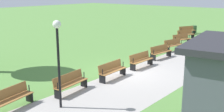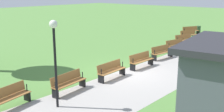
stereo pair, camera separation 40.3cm
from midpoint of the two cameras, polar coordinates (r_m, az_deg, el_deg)
name	(u,v)px [view 1 (the left image)]	position (r m, az deg, el deg)	size (l,w,h in m)	color
ground_plane	(129,73)	(15.43, 2.83, -3.60)	(120.00, 120.00, 0.00)	#54843D
path_paving	(149,78)	(14.70, 7.04, -4.59)	(45.29, 4.00, 0.01)	#A39E99
bench_0	(187,30)	(29.52, 15.34, 5.33)	(1.95, 1.22, 0.89)	#996633
bench_1	(186,34)	(26.77, 15.03, 4.51)	(1.97, 1.09, 0.89)	#996633
bench_2	(181,39)	(24.06, 14.14, 3.54)	(1.98, 0.96, 0.89)	#996633
bench_3	(174,45)	(21.40, 12.48, 2.38)	(1.98, 0.83, 0.89)	#996633
bench_4	(161,51)	(18.84, 9.74, 0.95)	(1.96, 0.69, 0.89)	#996633
bench_5	(141,60)	(16.44, 5.50, -0.81)	(1.94, 0.55, 0.89)	#996633
bench_6	(112,70)	(14.31, -0.81, -3.00)	(1.94, 0.55, 0.89)	#996633
bench_7	(70,83)	(12.60, -9.82, -5.60)	(1.96, 0.69, 0.89)	#996633
bench_8	(11,98)	(11.50, -21.76, -8.36)	(1.98, 0.83, 0.89)	#996633
lamp_post	(58,47)	(10.52, -12.56, 1.87)	(0.32, 0.32, 3.55)	black
trash_bin	(194,29)	(30.79, 16.83, 5.46)	(0.46, 0.46, 0.84)	#2D512D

